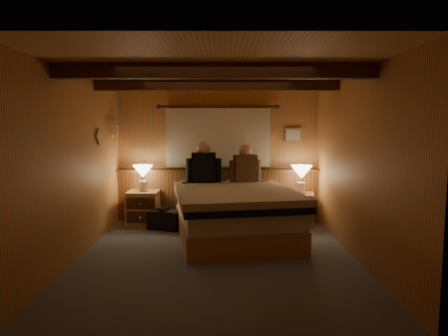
{
  "coord_description": "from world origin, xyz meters",
  "views": [
    {
      "loc": [
        0.09,
        -5.11,
        1.71
      ],
      "look_at": [
        0.1,
        0.4,
        1.13
      ],
      "focal_mm": 32.0,
      "sensor_mm": 36.0,
      "label": 1
    }
  ],
  "objects_px": {
    "nightstand_left": "(143,208)",
    "lamp_right": "(302,174)",
    "nightstand_right": "(298,209)",
    "bed": "(234,212)",
    "lamp_left": "(143,173)",
    "person_left": "(204,166)",
    "duffel_bag": "(165,219)",
    "person_right": "(245,167)"
  },
  "relations": [
    {
      "from": "nightstand_left",
      "to": "lamp_right",
      "type": "bearing_deg",
      "value": -0.01
    },
    {
      "from": "nightstand_right",
      "to": "bed",
      "type": "bearing_deg",
      "value": -132.92
    },
    {
      "from": "lamp_left",
      "to": "person_left",
      "type": "distance_m",
      "value": 1.08
    },
    {
      "from": "nightstand_left",
      "to": "duffel_bag",
      "type": "bearing_deg",
      "value": -36.27
    },
    {
      "from": "nightstand_left",
      "to": "lamp_right",
      "type": "xyz_separation_m",
      "value": [
        2.74,
        -0.05,
        0.6
      ]
    },
    {
      "from": "lamp_right",
      "to": "person_right",
      "type": "bearing_deg",
      "value": -178.67
    },
    {
      "from": "nightstand_left",
      "to": "person_left",
      "type": "xyz_separation_m",
      "value": [
        1.06,
        -0.14,
        0.75
      ]
    },
    {
      "from": "bed",
      "to": "person_right",
      "type": "distance_m",
      "value": 1.03
    },
    {
      "from": "lamp_left",
      "to": "nightstand_right",
      "type": "bearing_deg",
      "value": -1.58
    },
    {
      "from": "bed",
      "to": "person_left",
      "type": "bearing_deg",
      "value": 114.57
    },
    {
      "from": "lamp_right",
      "to": "duffel_bag",
      "type": "bearing_deg",
      "value": -173.18
    },
    {
      "from": "duffel_bag",
      "to": "nightstand_right",
      "type": "bearing_deg",
      "value": 23.73
    },
    {
      "from": "nightstand_left",
      "to": "duffel_bag",
      "type": "distance_m",
      "value": 0.55
    },
    {
      "from": "nightstand_left",
      "to": "person_left",
      "type": "height_order",
      "value": "person_left"
    },
    {
      "from": "duffel_bag",
      "to": "person_right",
      "type": "bearing_deg",
      "value": 27.89
    },
    {
      "from": "bed",
      "to": "nightstand_right",
      "type": "xyz_separation_m",
      "value": [
        1.14,
        0.8,
        -0.12
      ]
    },
    {
      "from": "bed",
      "to": "lamp_right",
      "type": "relative_size",
      "value": 5.2
    },
    {
      "from": "lamp_left",
      "to": "lamp_right",
      "type": "relative_size",
      "value": 0.95
    },
    {
      "from": "bed",
      "to": "lamp_left",
      "type": "relative_size",
      "value": 5.47
    },
    {
      "from": "bed",
      "to": "person_left",
      "type": "distance_m",
      "value": 1.09
    },
    {
      "from": "nightstand_left",
      "to": "person_right",
      "type": "distance_m",
      "value": 1.91
    },
    {
      "from": "person_right",
      "to": "duffel_bag",
      "type": "height_order",
      "value": "person_right"
    },
    {
      "from": "lamp_right",
      "to": "person_right",
      "type": "xyz_separation_m",
      "value": [
        -0.97,
        -0.02,
        0.12
      ]
    },
    {
      "from": "bed",
      "to": "duffel_bag",
      "type": "bearing_deg",
      "value": 144.67
    },
    {
      "from": "person_right",
      "to": "duffel_bag",
      "type": "bearing_deg",
      "value": 178.0
    },
    {
      "from": "bed",
      "to": "nightstand_left",
      "type": "distance_m",
      "value": 1.79
    },
    {
      "from": "nightstand_left",
      "to": "person_left",
      "type": "bearing_deg",
      "value": -6.5
    },
    {
      "from": "nightstand_right",
      "to": "lamp_left",
      "type": "relative_size",
      "value": 1.31
    },
    {
      "from": "person_left",
      "to": "bed",
      "type": "bearing_deg",
      "value": -57.85
    },
    {
      "from": "nightstand_left",
      "to": "person_right",
      "type": "bearing_deg",
      "value": -1.3
    },
    {
      "from": "lamp_left",
      "to": "bed",
      "type": "bearing_deg",
      "value": -29.21
    },
    {
      "from": "lamp_left",
      "to": "lamp_right",
      "type": "bearing_deg",
      "value": -1.22
    },
    {
      "from": "person_right",
      "to": "nightstand_left",
      "type": "bearing_deg",
      "value": 164.96
    },
    {
      "from": "nightstand_right",
      "to": "lamp_right",
      "type": "bearing_deg",
      "value": 31.8
    },
    {
      "from": "lamp_right",
      "to": "person_left",
      "type": "bearing_deg",
      "value": -176.88
    },
    {
      "from": "bed",
      "to": "person_right",
      "type": "xyz_separation_m",
      "value": [
        0.21,
        0.79,
        0.62
      ]
    },
    {
      "from": "person_left",
      "to": "lamp_left",
      "type": "bearing_deg",
      "value": 169.55
    },
    {
      "from": "duffel_bag",
      "to": "person_left",
      "type": "bearing_deg",
      "value": 33.41
    },
    {
      "from": "nightstand_left",
      "to": "lamp_right",
      "type": "height_order",
      "value": "lamp_right"
    },
    {
      "from": "bed",
      "to": "nightstand_right",
      "type": "height_order",
      "value": "bed"
    },
    {
      "from": "bed",
      "to": "person_left",
      "type": "xyz_separation_m",
      "value": [
        -0.5,
        0.72,
        0.65
      ]
    },
    {
      "from": "bed",
      "to": "lamp_left",
      "type": "distance_m",
      "value": 1.86
    }
  ]
}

